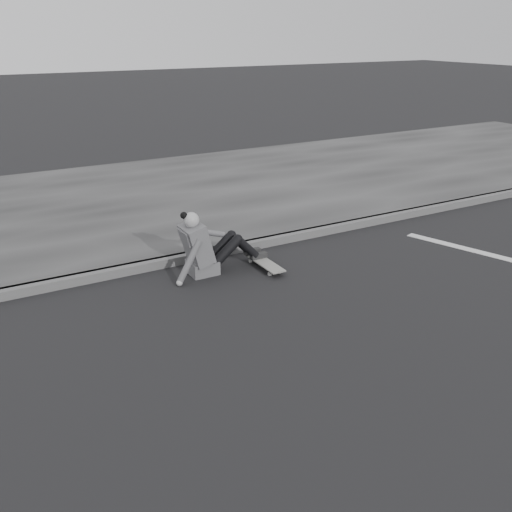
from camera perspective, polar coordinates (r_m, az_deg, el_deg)
The scene contains 5 objects.
ground at distance 6.80m, azimuth 14.72°, elevation -5.22°, with size 80.00×80.00×0.00m, color black.
curb at distance 8.63m, azimuth 3.00°, elevation 1.82°, with size 24.00×0.16×0.12m, color #4C4C4C.
sidewalk at distance 11.17m, azimuth -5.34°, elevation 6.45°, with size 24.00×6.00×0.12m, color #313131.
skateboard at distance 7.66m, azimuth 0.87°, elevation -0.71°, with size 0.20×0.78×0.09m.
seated_woman at distance 7.44m, azimuth -4.97°, elevation 0.91°, with size 1.38×0.46×0.88m.
Camera 1 is at (-4.37, -4.24, 3.01)m, focal length 40.00 mm.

